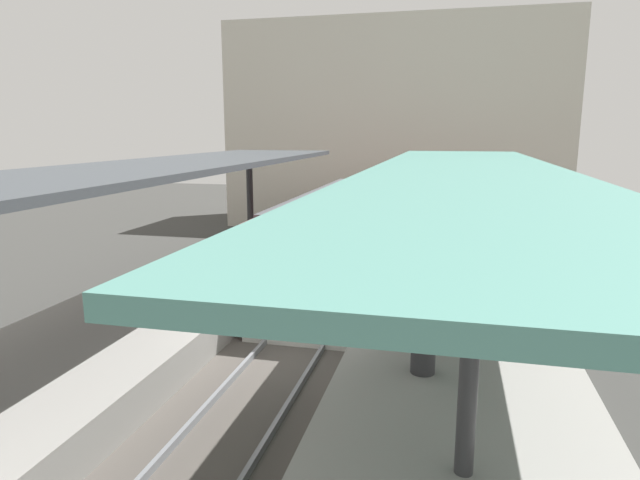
{
  "coord_description": "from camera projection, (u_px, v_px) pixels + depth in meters",
  "views": [
    {
      "loc": [
        3.49,
        -11.38,
        5.25
      ],
      "look_at": [
        -0.34,
        4.52,
        1.99
      ],
      "focal_mm": 30.67,
      "sensor_mm": 36.0,
      "label": 1
    }
  ],
  "objects": [
    {
      "name": "commuter_train",
      "position": [
        340.0,
        240.0,
        18.02
      ],
      "size": [
        2.78,
        11.05,
        3.1
      ],
      "color": "maroon",
      "rests_on": "track_ballast"
    },
    {
      "name": "rail_far_side",
      "position": [
        319.0,
        354.0,
        12.46
      ],
      "size": [
        0.08,
        28.0,
        0.14
      ],
      "primitive_type": "cube",
      "color": "slate",
      "rests_on": "track_ballast"
    },
    {
      "name": "platform_bench",
      "position": [
        511.0,
        291.0,
        13.21
      ],
      "size": [
        1.4,
        0.41,
        0.86
      ],
      "color": "black",
      "rests_on": "platform_right"
    },
    {
      "name": "canopy_left",
      "position": [
        161.0,
        168.0,
        14.04
      ],
      "size": [
        4.18,
        21.0,
        3.44
      ],
      "color": "#333335",
      "rests_on": "platform_left"
    },
    {
      "name": "passenger_near_bench",
      "position": [
        504.0,
        246.0,
        16.58
      ],
      "size": [
        0.36,
        0.36,
        1.63
      ],
      "color": "#7A337A",
      "rests_on": "platform_right"
    },
    {
      "name": "litter_bin",
      "position": [
        423.0,
        351.0,
        9.73
      ],
      "size": [
        0.44,
        0.44,
        0.8
      ],
      "primitive_type": "cylinder",
      "color": "#2D2D30",
      "rests_on": "platform_right"
    },
    {
      "name": "platform_sign",
      "position": [
        460.0,
        217.0,
        16.98
      ],
      "size": [
        0.9,
        0.08,
        2.21
      ],
      "color": "#262628",
      "rests_on": "platform_right"
    },
    {
      "name": "station_building_backdrop",
      "position": [
        395.0,
        127.0,
        30.61
      ],
      "size": [
        18.0,
        6.0,
        11.0
      ],
      "primitive_type": "cube",
      "color": "beige",
      "rests_on": "ground_plane"
    },
    {
      "name": "platform_right",
      "position": [
        458.0,
        357.0,
        11.7
      ],
      "size": [
        4.4,
        28.0,
        1.0
      ],
      "primitive_type": "cube",
      "color": "gray",
      "rests_on": "ground_plane"
    },
    {
      "name": "platform_left",
      "position": [
        141.0,
        328.0,
        13.45
      ],
      "size": [
        4.4,
        28.0,
        1.0
      ],
      "primitive_type": "cube",
      "color": "gray",
      "rests_on": "ground_plane"
    },
    {
      "name": "track_ballast",
      "position": [
        289.0,
        358.0,
        12.66
      ],
      "size": [
        3.2,
        28.0,
        0.2
      ],
      "primitive_type": "cube",
      "color": "#4C4742",
      "rests_on": "ground_plane"
    },
    {
      "name": "rail_near_side",
      "position": [
        259.0,
        348.0,
        12.79
      ],
      "size": [
        0.08,
        28.0,
        0.14
      ],
      "primitive_type": "cube",
      "color": "slate",
      "rests_on": "track_ballast"
    },
    {
      "name": "ground_plane",
      "position": [
        289.0,
        362.0,
        12.68
      ],
      "size": [
        80.0,
        80.0,
        0.0
      ],
      "primitive_type": "plane",
      "color": "#383835"
    },
    {
      "name": "passenger_mid_platform",
      "position": [
        427.0,
        284.0,
        12.47
      ],
      "size": [
        0.36,
        0.36,
        1.6
      ],
      "color": "#232328",
      "rests_on": "platform_right"
    },
    {
      "name": "canopy_right",
      "position": [
        466.0,
        173.0,
        12.29
      ],
      "size": [
        4.18,
        21.0,
        3.46
      ],
      "color": "#333335",
      "rests_on": "platform_right"
    }
  ]
}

